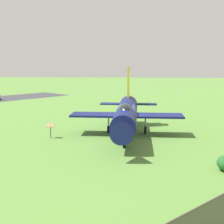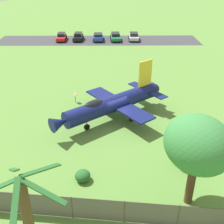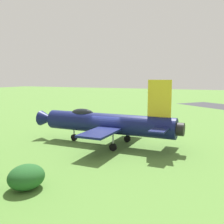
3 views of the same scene
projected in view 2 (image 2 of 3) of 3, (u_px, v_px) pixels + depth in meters
The scene contains 13 objects.
ground_plane at pixel (114, 119), 29.44m from camera, with size 200.00×200.00×0.00m, color #568438.
parking_strip at pixel (98, 40), 57.54m from camera, with size 41.16×8.00×0.00m, color #38383D.
display_jet at pixel (111, 104), 28.34m from camera, with size 9.04×13.27×5.49m.
shade_tree at pixel (198, 145), 17.14m from camera, with size 4.49×3.83×6.74m.
perimeter_fence at pixel (98, 209), 17.58m from camera, with size 21.08×21.50×1.88m.
shrub_near_fence at pixel (83, 176), 21.10m from camera, with size 1.18×1.19×0.88m.
shrub_by_tree at pixel (187, 160), 22.47m from camera, with size 1.99×1.77×1.26m.
info_plaque at pixel (75, 96), 32.44m from camera, with size 0.62×0.42×1.14m.
parked_car_silver at pixel (134, 36), 57.31m from camera, with size 4.29×4.04×1.48m.
parked_car_green at pixel (116, 36), 57.29m from camera, with size 4.78×4.15×1.45m.
parked_car_blue at pixel (98, 37), 57.10m from camera, with size 4.58×4.08×1.47m.
parked_car_black at pixel (78, 36), 57.21m from camera, with size 4.18×3.90×1.51m.
parked_car_red at pixel (61, 37), 57.20m from camera, with size 4.47×3.89×1.45m.
Camera 2 is at (-19.73, 16.02, 14.87)m, focal length 44.73 mm.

